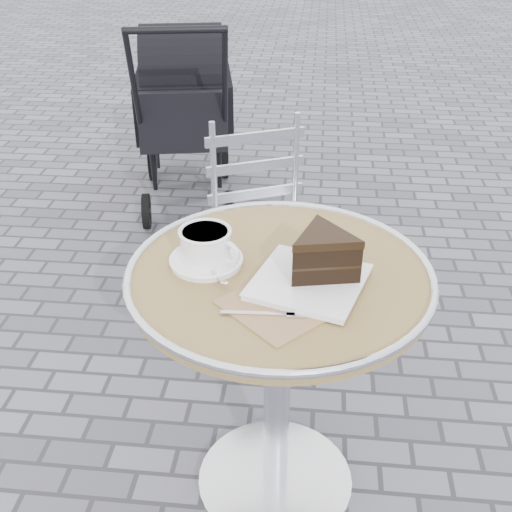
# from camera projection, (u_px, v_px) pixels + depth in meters

# --- Properties ---
(ground) EXTENTS (80.00, 80.00, 0.00)m
(ground) POSITION_uv_depth(u_px,v_px,m) (275.00, 484.00, 1.86)
(ground) COLOR slate
(ground) RESTS_ON ground
(cafe_table) EXTENTS (0.72, 0.72, 0.74)m
(cafe_table) POSITION_uv_depth(u_px,v_px,m) (278.00, 328.00, 1.57)
(cafe_table) COLOR silver
(cafe_table) RESTS_ON ground
(cappuccino_set) EXTENTS (0.17, 0.19, 0.09)m
(cappuccino_set) POSITION_uv_depth(u_px,v_px,m) (206.00, 249.00, 1.49)
(cappuccino_set) COLOR white
(cappuccino_set) RESTS_ON cafe_table
(cake_plate_set) EXTENTS (0.35, 0.37, 0.12)m
(cake_plate_set) POSITION_uv_depth(u_px,v_px,m) (319.00, 261.00, 1.41)
(cake_plate_set) COLOR #966E52
(cake_plate_set) RESTS_ON cafe_table
(bistro_chair) EXTENTS (0.48, 0.48, 0.80)m
(bistro_chair) POSITION_uv_depth(u_px,v_px,m) (261.00, 206.00, 2.29)
(bistro_chair) COLOR silver
(bistro_chair) RESTS_ON ground
(baby_stroller) EXTENTS (0.60, 1.03, 1.01)m
(baby_stroller) POSITION_uv_depth(u_px,v_px,m) (185.00, 115.00, 3.27)
(baby_stroller) COLOR black
(baby_stroller) RESTS_ON ground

